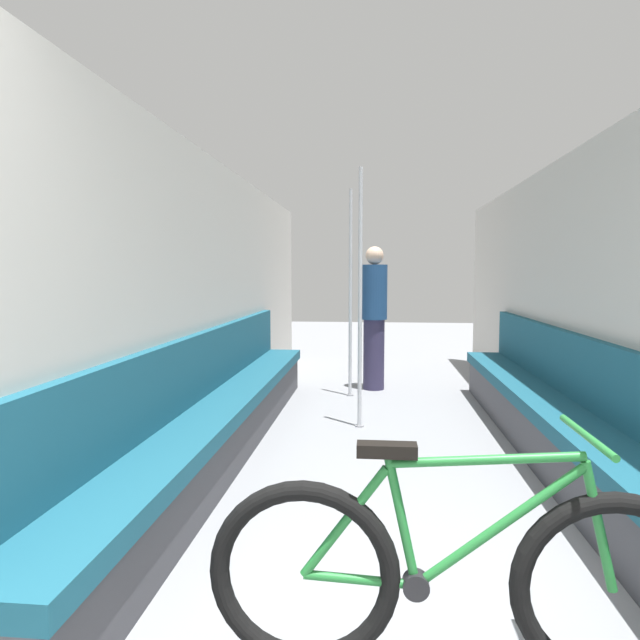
# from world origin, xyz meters

# --- Properties ---
(wall_left) EXTENTS (0.10, 9.63, 2.29)m
(wall_left) POSITION_xyz_m (-1.45, 3.22, 1.15)
(wall_left) COLOR beige
(wall_left) RESTS_ON ground
(wall_right) EXTENTS (0.10, 9.63, 2.29)m
(wall_right) POSITION_xyz_m (1.45, 3.22, 1.15)
(wall_right) COLOR beige
(wall_right) RESTS_ON ground
(bench_seat_row_left) EXTENTS (0.42, 5.23, 0.93)m
(bench_seat_row_left) POSITION_xyz_m (-1.21, 3.25, 0.31)
(bench_seat_row_left) COLOR #3D3D42
(bench_seat_row_left) RESTS_ON ground
(bench_seat_row_right) EXTENTS (0.42, 5.23, 0.93)m
(bench_seat_row_right) POSITION_xyz_m (1.21, 3.25, 0.31)
(bench_seat_row_right) COLOR #3D3D42
(bench_seat_row_right) RESTS_ON ground
(bicycle) EXTENTS (1.68, 0.46, 0.86)m
(bicycle) POSITION_xyz_m (0.19, 1.09, 0.35)
(bicycle) COLOR black
(bicycle) RESTS_ON ground
(grab_pole_near) EXTENTS (0.08, 0.08, 2.27)m
(grab_pole_near) POSITION_xyz_m (-0.36, 5.48, 1.11)
(grab_pole_near) COLOR gray
(grab_pole_near) RESTS_ON ground
(grab_pole_far) EXTENTS (0.08, 0.08, 2.27)m
(grab_pole_far) POSITION_xyz_m (-0.22, 4.21, 1.11)
(grab_pole_far) COLOR gray
(grab_pole_far) RESTS_ON ground
(passenger_standing) EXTENTS (0.30, 0.30, 1.67)m
(passenger_standing) POSITION_xyz_m (-0.10, 5.87, 0.86)
(passenger_standing) COLOR #332D4C
(passenger_standing) RESTS_ON ground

